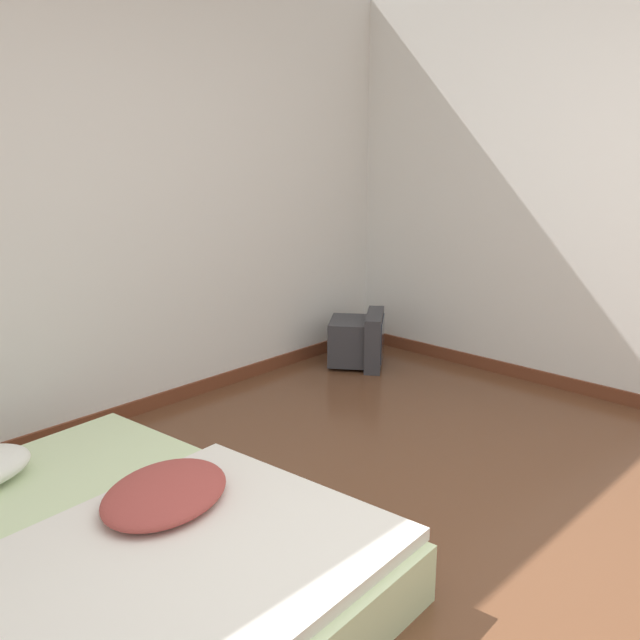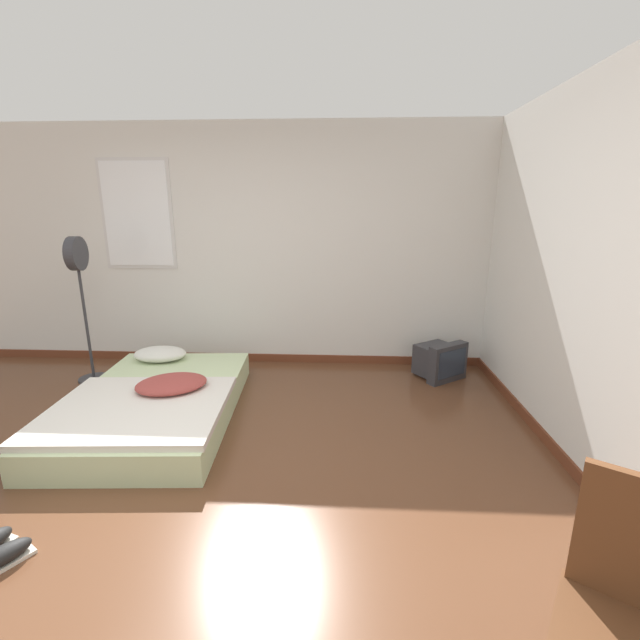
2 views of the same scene
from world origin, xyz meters
name	(u,v)px [view 2 (image 2 of 2)]	position (x,y,z in m)	size (l,w,h in m)	color
ground_plane	(181,503)	(0.00, 0.00, 0.00)	(20.00, 20.00, 0.00)	brown
wall_back	(254,249)	(-0.02, 2.51, 1.29)	(7.44, 0.08, 2.60)	silver
mattress_bed	(156,401)	(-0.61, 1.07, 0.14)	(1.40, 2.03, 0.37)	beige
crt_tv	(439,360)	(1.98, 2.09, 0.19)	(0.56, 0.55, 0.39)	#333338
standing_fan	(80,281)	(-1.61, 1.84, 1.04)	(0.30, 0.34, 1.47)	#333338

